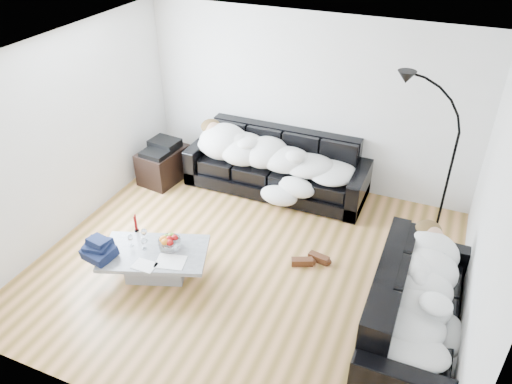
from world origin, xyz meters
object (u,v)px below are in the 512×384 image
at_px(wine_glass_b, 131,240).
at_px(shoes, 310,260).
at_px(candle_left, 135,224).
at_px(sofa_right, 417,307).
at_px(av_cabinet, 163,165).
at_px(sleeper_right, 421,291).
at_px(wine_glass_a, 144,235).
at_px(candle_right, 136,223).
at_px(stereo, 161,146).
at_px(sleeper_back, 276,153).
at_px(fruit_bowl, 169,241).
at_px(coffee_table, 156,263).
at_px(sofa_back, 277,164).
at_px(floor_lamp, 448,179).
at_px(wine_glass_c, 144,244).

relative_size(wine_glass_b, shoes, 0.36).
relative_size(candle_left, shoes, 0.49).
height_order(sofa_right, av_cabinet, sofa_right).
distance_m(sleeper_right, wine_glass_a, 3.21).
distance_m(candle_right, av_cabinet, 1.86).
height_order(wine_glass_a, stereo, stereo).
distance_m(sleeper_back, shoes, 1.84).
relative_size(sleeper_right, wine_glass_a, 10.17).
relative_size(fruit_bowl, candle_right, 1.08).
distance_m(sofa_right, av_cabinet, 4.46).
bearing_deg(shoes, wine_glass_b, -166.35).
distance_m(candle_left, candle_right, 0.02).
distance_m(coffee_table, candle_left, 0.57).
relative_size(fruit_bowl, shoes, 0.60).
height_order(candle_right, av_cabinet, candle_right).
relative_size(sofa_back, fruit_bowl, 10.08).
bearing_deg(fruit_bowl, wine_glass_b, -159.66).
xyz_separation_m(coffee_table, candle_left, (-0.42, 0.25, 0.29)).
bearing_deg(wine_glass_a, candle_right, 147.09).
bearing_deg(coffee_table, fruit_bowl, 50.66).
distance_m(coffee_table, av_cabinet, 2.27).
height_order(sofa_right, stereo, sofa_right).
distance_m(sofa_back, wine_glass_a, 2.42).
bearing_deg(floor_lamp, sofa_back, 144.65).
bearing_deg(shoes, candle_left, -173.74).
bearing_deg(shoes, sofa_right, -39.34).
bearing_deg(av_cabinet, wine_glass_a, -56.31).
relative_size(sleeper_back, sleeper_right, 1.27).
xyz_separation_m(wine_glass_b, candle_left, (-0.11, 0.26, 0.03)).
distance_m(coffee_table, shoes, 1.90).
xyz_separation_m(sofa_back, floor_lamp, (2.39, -0.47, 0.55)).
height_order(stereo, floor_lamp, floor_lamp).
relative_size(candle_right, stereo, 0.57).
distance_m(sleeper_right, candle_right, 3.41).
bearing_deg(candle_right, candle_left, -125.44).
distance_m(sleeper_back, sleeper_right, 3.17).
bearing_deg(fruit_bowl, candle_left, 170.09).
bearing_deg(candle_right, wine_glass_c, -43.47).
bearing_deg(wine_glass_a, sofa_back, 69.62).
bearing_deg(coffee_table, wine_glass_b, -178.22).
bearing_deg(sleeper_right, av_cabinet, 67.06).
bearing_deg(coffee_table, sleeper_back, 74.94).
bearing_deg(coffee_table, sofa_back, 75.24).
bearing_deg(wine_glass_c, sofa_right, 4.40).
distance_m(sofa_back, wine_glass_b, 2.58).
relative_size(coffee_table, av_cabinet, 1.63).
xyz_separation_m(candle_left, stereo, (-0.69, 1.72, 0.11)).
xyz_separation_m(coffee_table, av_cabinet, (-1.11, 1.97, 0.08)).
bearing_deg(wine_glass_b, sleeper_back, 68.19).
xyz_separation_m(shoes, floor_lamp, (1.38, 1.00, 0.95)).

